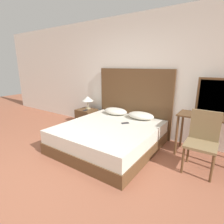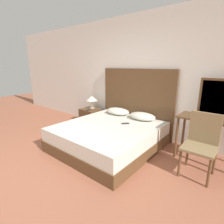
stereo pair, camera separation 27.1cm
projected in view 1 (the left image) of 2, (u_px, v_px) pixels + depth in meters
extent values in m
plane|color=#9E5B42|center=(51.00, 180.00, 2.53)|extent=(16.00, 16.00, 0.00)
cube|color=white|center=(133.00, 77.00, 4.10)|extent=(10.00, 0.06, 2.70)
cube|color=brown|center=(109.00, 142.00, 3.54)|extent=(1.78, 1.93, 0.22)
cube|color=silver|center=(109.00, 131.00, 3.48)|extent=(1.74, 1.89, 0.24)
cube|color=brown|center=(133.00, 102.00, 4.15)|extent=(1.87, 0.05, 1.54)
ellipsoid|color=silver|center=(116.00, 111.00, 4.19)|extent=(0.59, 0.37, 0.16)
ellipsoid|color=silver|center=(141.00, 116.00, 3.82)|extent=(0.59, 0.37, 0.16)
cube|color=#232328|center=(125.00, 123.00, 3.56)|extent=(0.15, 0.16, 0.01)
cube|color=brown|center=(87.00, 118.00, 4.70)|extent=(0.47, 0.42, 0.47)
cylinder|color=tan|center=(88.00, 108.00, 4.71)|extent=(0.14, 0.14, 0.02)
cylinder|color=tan|center=(88.00, 104.00, 4.68)|extent=(0.02, 0.02, 0.19)
cone|color=silver|center=(88.00, 99.00, 4.64)|extent=(0.30, 0.30, 0.12)
cube|color=black|center=(85.00, 110.00, 4.52)|extent=(0.09, 0.16, 0.01)
cube|color=brown|center=(208.00, 117.00, 2.98)|extent=(0.97, 0.47, 0.02)
cylinder|color=brown|center=(176.00, 136.00, 3.17)|extent=(0.04, 0.04, 0.75)
cylinder|color=brown|center=(182.00, 129.00, 3.48)|extent=(0.04, 0.04, 0.75)
cube|color=brown|center=(213.00, 96.00, 3.06)|extent=(0.51, 0.03, 0.63)
cube|color=#B2BCC6|center=(213.00, 96.00, 3.05)|extent=(0.44, 0.01, 0.56)
cube|color=olive|center=(201.00, 145.00, 2.64)|extent=(0.45, 0.44, 0.04)
cube|color=olive|center=(205.00, 125.00, 2.73)|extent=(0.43, 0.04, 0.48)
cylinder|color=brown|center=(183.00, 160.00, 2.66)|extent=(0.04, 0.04, 0.43)
cylinder|color=brown|center=(212.00, 169.00, 2.44)|extent=(0.04, 0.04, 0.43)
cylinder|color=brown|center=(188.00, 151.00, 2.96)|extent=(0.04, 0.04, 0.43)
cylinder|color=brown|center=(215.00, 157.00, 2.75)|extent=(0.04, 0.04, 0.43)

